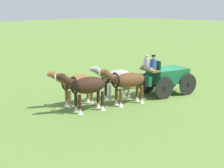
{
  "coord_description": "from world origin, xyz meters",
  "views": [
    {
      "loc": [
        17.38,
        12.1,
        5.58
      ],
      "look_at": [
        4.15,
        -0.97,
        1.2
      ],
      "focal_mm": 52.83,
      "sensor_mm": 36.0,
      "label": 1
    }
  ],
  "objects": [
    {
      "name": "draft_horse_rear_near",
      "position": [
        3.61,
        -0.29,
        1.37
      ],
      "size": [
        3.08,
        1.38,
        2.24
      ],
      "color": "brown",
      "rests_on": "ground"
    },
    {
      "name": "draft_horse_rear_off",
      "position": [
        3.27,
        -1.54,
        1.33
      ],
      "size": [
        2.91,
        1.36,
        2.2
      ],
      "color": "#9E998E",
      "rests_on": "ground"
    },
    {
      "name": "ground_plane",
      "position": [
        0.0,
        0.0,
        0.0
      ],
      "size": [
        220.0,
        220.0,
        0.0
      ],
      "primitive_type": "plane",
      "color": "olive"
    },
    {
      "name": "draft_horse_lead_off",
      "position": [
        5.78,
        -2.21,
        1.31
      ],
      "size": [
        2.95,
        1.37,
        2.17
      ],
      "color": "brown",
      "rests_on": "ground"
    },
    {
      "name": "show_wagon",
      "position": [
        0.17,
        -0.05,
        1.21
      ],
      "size": [
        5.53,
        2.63,
        2.72
      ],
      "color": "#195B38",
      "rests_on": "ground"
    },
    {
      "name": "draft_horse_lead_near",
      "position": [
        6.11,
        -0.95,
        1.39
      ],
      "size": [
        2.94,
        1.38,
        2.26
      ],
      "color": "#331E14",
      "rests_on": "ground"
    }
  ]
}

